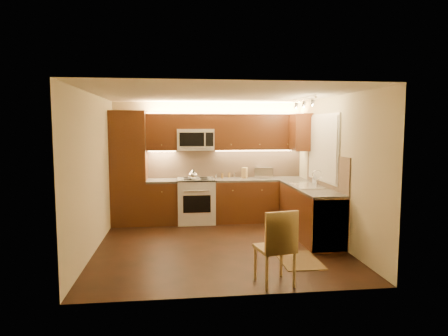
{
  "coord_description": "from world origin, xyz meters",
  "views": [
    {
      "loc": [
        -0.68,
        -6.41,
        1.97
      ],
      "look_at": [
        0.15,
        0.55,
        1.25
      ],
      "focal_mm": 31.64,
      "sensor_mm": 36.0,
      "label": 1
    }
  ],
  "objects": [
    {
      "name": "floor",
      "position": [
        0.0,
        0.0,
        0.0
      ],
      "size": [
        4.0,
        4.0,
        0.01
      ],
      "primitive_type": "cube",
      "color": "black",
      "rests_on": "ground"
    },
    {
      "name": "backsplash_right",
      "position": [
        1.99,
        0.4,
        1.2
      ],
      "size": [
        0.02,
        2.0,
        0.6
      ],
      "primitive_type": "cube",
      "color": "tan",
      "rests_on": "wall_right"
    },
    {
      "name": "ceiling",
      "position": [
        0.0,
        0.0,
        2.5
      ],
      "size": [
        4.0,
        4.0,
        0.01
      ],
      "primitive_type": "cube",
      "color": "beige",
      "rests_on": "ground"
    },
    {
      "name": "window_frame",
      "position": [
        1.99,
        0.55,
        1.6
      ],
      "size": [
        0.03,
        1.44,
        1.24
      ],
      "primitive_type": "cube",
      "color": "silver",
      "rests_on": "wall_right"
    },
    {
      "name": "faucet",
      "position": [
        1.88,
        0.55,
        1.05
      ],
      "size": [
        0.2,
        0.04,
        0.3
      ],
      "primitive_type": null,
      "color": "silver",
      "rests_on": "counter_right"
    },
    {
      "name": "spice_jar_a",
      "position": [
        0.14,
        1.83,
        0.94
      ],
      "size": [
        0.04,
        0.04,
        0.09
      ],
      "primitive_type": "cylinder",
      "rotation": [
        0.0,
        0.0,
        0.09
      ],
      "color": "silver",
      "rests_on": "counter_back_right"
    },
    {
      "name": "toaster_oven",
      "position": [
        1.17,
        1.82,
        1.01
      ],
      "size": [
        0.45,
        0.39,
        0.23
      ],
      "primitive_type": "cube",
      "rotation": [
        0.0,
        0.0,
        -0.31
      ],
      "color": "silver",
      "rests_on": "counter_back_right"
    },
    {
      "name": "dining_chair",
      "position": [
        0.52,
        -1.7,
        0.49
      ],
      "size": [
        0.5,
        0.5,
        0.97
      ],
      "primitive_type": null,
      "rotation": [
        0.0,
        0.0,
        0.19
      ],
      "color": "#A7834B",
      "rests_on": "floor"
    },
    {
      "name": "knife_block",
      "position": [
        0.74,
        1.81,
        1.01
      ],
      "size": [
        0.16,
        0.19,
        0.22
      ],
      "primitive_type": "cube",
      "rotation": [
        0.0,
        0.0,
        -0.4
      ],
      "color": "#A7834B",
      "rests_on": "counter_back_right"
    },
    {
      "name": "pantry",
      "position": [
        -1.65,
        1.7,
        1.15
      ],
      "size": [
        0.7,
        0.6,
        2.3
      ],
      "primitive_type": "cube",
      "color": "#47220F",
      "rests_on": "floor"
    },
    {
      "name": "sink",
      "position": [
        1.7,
        0.55,
        0.98
      ],
      "size": [
        0.52,
        0.86,
        0.15
      ],
      "primitive_type": null,
      "color": "silver",
      "rests_on": "counter_right"
    },
    {
      "name": "kettle",
      "position": [
        -0.37,
        1.51,
        1.03
      ],
      "size": [
        0.24,
        0.24,
        0.22
      ],
      "primitive_type": null,
      "rotation": [
        0.0,
        0.0,
        0.29
      ],
      "color": "silver",
      "rests_on": "stove"
    },
    {
      "name": "spice_jar_c",
      "position": [
        0.54,
        1.94,
        0.95
      ],
      "size": [
        0.06,
        0.06,
        0.09
      ],
      "primitive_type": "cylinder",
      "rotation": [
        0.0,
        0.0,
        0.3
      ],
      "color": "silver",
      "rests_on": "counter_back_right"
    },
    {
      "name": "counter_back_right",
      "position": [
        1.04,
        1.7,
        0.88
      ],
      "size": [
        1.92,
        0.6,
        0.04
      ],
      "primitive_type": "cube",
      "color": "#363331",
      "rests_on": "base_cab_back_right"
    },
    {
      "name": "wall_back",
      "position": [
        0.0,
        2.0,
        1.25
      ],
      "size": [
        4.0,
        0.01,
        2.5
      ],
      "primitive_type": "cube",
      "color": "#C1B48D",
      "rests_on": "ground"
    },
    {
      "name": "wall_right",
      "position": [
        2.0,
        0.0,
        1.25
      ],
      "size": [
        0.01,
        4.0,
        2.5
      ],
      "primitive_type": "cube",
      "color": "#C1B48D",
      "rests_on": "ground"
    },
    {
      "name": "wall_left",
      "position": [
        -2.0,
        0.0,
        1.25
      ],
      "size": [
        0.01,
        4.0,
        2.5
      ],
      "primitive_type": "cube",
      "color": "#C1B48D",
      "rests_on": "ground"
    },
    {
      "name": "stove",
      "position": [
        -0.3,
        1.68,
        0.46
      ],
      "size": [
        0.76,
        0.65,
        0.92
      ],
      "primitive_type": null,
      "color": "silver",
      "rests_on": "floor"
    },
    {
      "name": "base_cab_right",
      "position": [
        1.7,
        0.4,
        0.43
      ],
      "size": [
        0.6,
        2.0,
        0.86
      ],
      "primitive_type": "cube",
      "color": "#47220F",
      "rests_on": "floor"
    },
    {
      "name": "base_cab_back_left",
      "position": [
        -0.99,
        1.7,
        0.43
      ],
      "size": [
        0.62,
        0.6,
        0.86
      ],
      "primitive_type": "cube",
      "color": "#47220F",
      "rests_on": "floor"
    },
    {
      "name": "upper_cab_back_right",
      "position": [
        1.04,
        1.82,
        1.88
      ],
      "size": [
        1.92,
        0.35,
        0.75
      ],
      "primitive_type": "cube",
      "color": "#47220F",
      "rests_on": "wall_back"
    },
    {
      "name": "counter_back_left",
      "position": [
        -0.99,
        1.7,
        0.88
      ],
      "size": [
        0.62,
        0.6,
        0.04
      ],
      "primitive_type": "cube",
      "color": "#363331",
      "rests_on": "base_cab_back_left"
    },
    {
      "name": "wall_front",
      "position": [
        0.0,
        -2.0,
        1.25
      ],
      "size": [
        4.0,
        0.01,
        2.5
      ],
      "primitive_type": "cube",
      "color": "#C1B48D",
      "rests_on": "ground"
    },
    {
      "name": "window_blinds",
      "position": [
        1.97,
        0.55,
        1.6
      ],
      "size": [
        0.02,
        1.36,
        1.16
      ],
      "primitive_type": "cube",
      "color": "silver",
      "rests_on": "wall_right"
    },
    {
      "name": "counter_right",
      "position": [
        1.7,
        0.4,
        0.88
      ],
      "size": [
        0.6,
        2.0,
        0.04
      ],
      "primitive_type": "cube",
      "color": "#363331",
      "rests_on": "base_cab_right"
    },
    {
      "name": "track_light_bar",
      "position": [
        1.55,
        0.4,
        2.46
      ],
      "size": [
        0.04,
        1.2,
        0.03
      ],
      "primitive_type": "cube",
      "color": "silver",
      "rests_on": "ceiling"
    },
    {
      "name": "backsplash_back",
      "position": [
        0.35,
        1.99,
        1.2
      ],
      "size": [
        3.3,
        0.02,
        0.6
      ],
      "primitive_type": "cube",
      "color": "tan",
      "rests_on": "wall_back"
    },
    {
      "name": "spice_jar_d",
      "position": [
        0.43,
        1.94,
        0.95
      ],
      "size": [
        0.04,
        0.04,
        0.1
      ],
      "primitive_type": "cylinder",
      "rotation": [
        0.0,
        0.0,
        0.02
      ],
      "color": "#A57A31",
      "rests_on": "counter_back_right"
    },
    {
      "name": "upper_cab_back_left",
      "position": [
        -0.99,
        1.82,
        1.88
      ],
      "size": [
        0.62,
        0.35,
        0.75
      ],
      "primitive_type": "cube",
      "color": "#47220F",
      "rests_on": "wall_back"
    },
    {
      "name": "upper_cab_bridge",
      "position": [
        -0.3,
        1.82,
        2.09
      ],
      "size": [
        0.76,
        0.35,
        0.31
      ],
      "primitive_type": "cube",
      "color": "#47220F",
      "rests_on": "wall_back"
    },
    {
      "name": "soap_bottle",
      "position": [
        1.94,
        0.85,
        0.99
      ],
      "size": [
        0.09,
        0.1,
        0.18
      ],
      "primitive_type": "imported",
      "rotation": [
        0.0,
        0.0,
        -0.19
      ],
      "color": "silver",
      "rests_on": "counter_right"
    },
    {
      "name": "spice_jar_b",
      "position": [
        0.26,
        1.81,
        0.95
      ],
      "size": [
        0.06,
        0.06,
        0.1
      ],
      "primitive_type": "cylinder",
      "rotation": [
        0.0,
        0.0,
        0.37
      ],
      "color": "brown",
      "rests_on": "counter_back_right"
    },
    {
      "name": "upper_cab_right_corner",
      "position": [
        1.82,
        1.4,
        1.88
      ],
      "size": [
        0.35,
        0.5,
        0.75
      ],
      "primitive_type": "cube",
      "color": "#47220F",
      "rests_on": "wall_right"
    },
    {
      "name": "dishwasher",
      "position": [
        1.7,
        -0.3,
        0.43
      ],
      "size": [
        0.58,
        0.6,
        0.84
      ],
      "primitive_type": "cube",
      "color": "silver",
      "rests_on": "floor"
    },
    {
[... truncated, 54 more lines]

